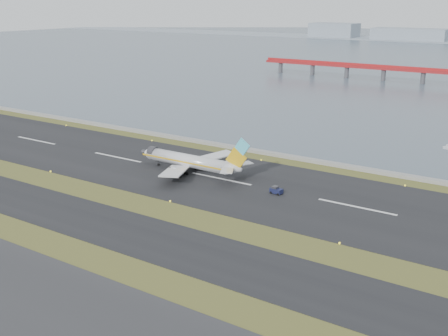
# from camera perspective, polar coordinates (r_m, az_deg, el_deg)

# --- Properties ---
(ground) EXTENTS (1000.00, 1000.00, 0.00)m
(ground) POSITION_cam_1_polar(r_m,az_deg,el_deg) (135.60, -7.49, -4.36)
(ground) COLOR #3D4C1B
(ground) RESTS_ON ground
(taxiway_strip) EXTENTS (1000.00, 18.00, 0.10)m
(taxiway_strip) POSITION_cam_1_polar(r_m,az_deg,el_deg) (127.54, -11.05, -5.92)
(taxiway_strip) COLOR black
(taxiway_strip) RESTS_ON ground
(runway_strip) EXTENTS (1000.00, 45.00, 0.10)m
(runway_strip) POSITION_cam_1_polar(r_m,az_deg,el_deg) (157.90, -0.32, -1.11)
(runway_strip) COLOR black
(runway_strip) RESTS_ON ground
(seawall) EXTENTS (1000.00, 2.50, 1.00)m
(seawall) POSITION_cam_1_polar(r_m,az_deg,el_deg) (182.31, 4.99, 1.44)
(seawall) COLOR gray
(seawall) RESTS_ON ground
(airliner) EXTENTS (38.52, 32.89, 12.80)m
(airliner) POSITION_cam_1_polar(r_m,az_deg,el_deg) (162.86, -3.34, 0.68)
(airliner) COLOR silver
(airliner) RESTS_ON ground
(pushback_tug) EXTENTS (3.40, 2.23, 2.06)m
(pushback_tug) POSITION_cam_1_polar(r_m,az_deg,el_deg) (146.25, 5.32, -2.27)
(pushback_tug) COLOR #161A3C
(pushback_tug) RESTS_ON ground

